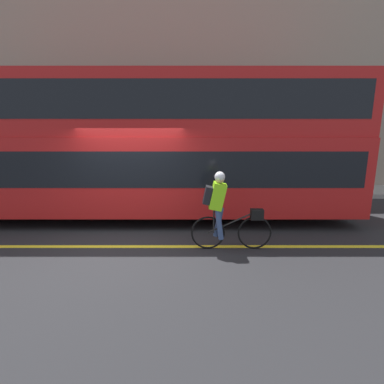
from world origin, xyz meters
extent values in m
plane|color=#232326|center=(0.00, 0.00, 0.00)|extent=(80.00, 80.00, 0.00)
cube|color=yellow|center=(0.00, -0.13, 0.00)|extent=(50.00, 0.14, 0.01)
cube|color=gray|center=(0.00, 5.08, 0.08)|extent=(60.00, 1.72, 0.16)
cube|color=gray|center=(0.00, 6.09, 4.66)|extent=(60.00, 0.30, 9.32)
cylinder|color=black|center=(3.55, 2.09, 0.53)|extent=(1.06, 0.30, 1.06)
cylinder|color=black|center=(-3.75, 2.09, 0.53)|extent=(1.06, 0.30, 1.06)
cube|color=#B21919|center=(-0.10, 2.09, 1.30)|extent=(11.77, 2.60, 1.97)
cube|color=black|center=(-0.10, 2.09, 1.54)|extent=(11.30, 2.62, 0.86)
cube|color=#B21919|center=(-0.10, 2.09, 3.06)|extent=(11.77, 2.49, 1.56)
cube|color=black|center=(-0.10, 2.09, 3.14)|extent=(11.30, 2.51, 0.87)
torus|color=black|center=(2.76, -0.24, 0.36)|extent=(0.71, 0.04, 0.71)
torus|color=black|center=(1.78, -0.24, 0.36)|extent=(0.71, 0.04, 0.71)
cylinder|color=black|center=(2.27, -0.24, 0.58)|extent=(0.99, 0.03, 0.49)
cylinder|color=black|center=(1.90, -0.24, 0.62)|extent=(0.03, 0.03, 0.52)
cube|color=black|center=(2.79, -0.24, 0.76)|extent=(0.26, 0.16, 0.22)
cube|color=#8CE019|center=(1.97, -0.24, 1.15)|extent=(0.37, 0.32, 0.58)
cube|color=black|center=(1.77, -0.24, 1.17)|extent=(0.21, 0.26, 0.38)
cylinder|color=#384C7A|center=(2.01, -0.15, 0.56)|extent=(0.22, 0.11, 0.64)
cylinder|color=#384C7A|center=(2.01, -0.33, 0.56)|extent=(0.20, 0.11, 0.64)
sphere|color=tan|center=(2.01, -0.24, 1.51)|extent=(0.19, 0.19, 0.19)
sphere|color=silver|center=(2.01, -0.24, 1.55)|extent=(0.21, 0.21, 0.21)
cylinder|color=#59595B|center=(-2.02, 4.99, 1.26)|extent=(0.07, 0.07, 2.20)
cube|color=#1959B2|center=(-2.02, 4.95, 2.13)|extent=(0.36, 0.02, 0.36)
camera|label=1|loc=(1.45, -6.18, 2.55)|focal=28.00mm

